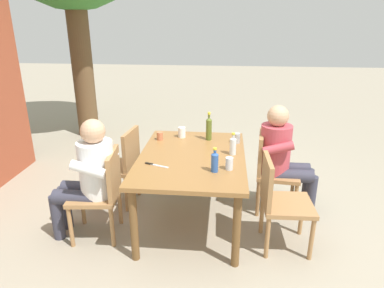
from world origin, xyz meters
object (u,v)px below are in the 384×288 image
bottle_olive (209,128)px  backpack_by_near_side (186,157)px  person_in_white_shirt (89,174)px  cup_glass (229,164)px  table_knife (155,165)px  dining_table (192,164)px  chair_near_right (270,168)px  person_in_plaid_shirt (282,154)px  bottle_clear (233,145)px  chair_far_left (102,190)px  cup_terracotta (160,136)px  chair_near_left (279,199)px  chair_far_right (122,163)px  cup_white (182,132)px  cup_steel (237,138)px  bottle_blue (215,161)px

bottle_olive → backpack_by_near_side: 1.06m
person_in_white_shirt → cup_glass: bearing=-88.3°
table_knife → person_in_white_shirt: bearing=95.8°
dining_table → chair_near_right: (0.34, -0.82, -0.16)m
table_knife → person_in_plaid_shirt: bearing=-64.1°
chair_near_right → bottle_clear: bearing=123.0°
chair_far_left → cup_terracotta: 0.90m
chair_near_left → backpack_by_near_side: chair_near_left is taller
chair_far_right → cup_terracotta: (0.10, -0.42, 0.29)m
chair_far_left → backpack_by_near_side: size_ratio=1.99×
chair_near_left → cup_glass: chair_near_left is taller
table_knife → cup_glass: bearing=-92.0°
chair_near_right → table_knife: 1.31m
dining_table → cup_glass: size_ratio=13.04×
chair_near_right → cup_terracotta: size_ratio=10.00×
cup_white → cup_steel: size_ratio=1.07×
bottle_clear → cup_terracotta: bearing=65.9°
chair_far_right → bottle_olive: 1.04m
cup_steel → person_in_plaid_shirt: bearing=-98.5°
bottle_blue → cup_glass: 0.15m
bottle_olive → table_knife: (-0.75, 0.45, -0.13)m
table_knife → backpack_by_near_side: (1.50, -0.11, -0.53)m
chair_near_right → bottle_clear: (-0.27, 0.42, 0.35)m
person_in_white_shirt → cup_white: (0.86, -0.76, 0.14)m
chair_near_right → cup_glass: bearing=144.3°
cup_steel → person_in_white_shirt: bearing=118.2°
cup_white → chair_near_left: bearing=-131.4°
bottle_blue → bottle_olive: (0.83, 0.09, 0.04)m
cup_glass → chair_near_left: bearing=-95.1°
person_in_plaid_shirt → bottle_olive: person_in_plaid_shirt is taller
chair_near_left → cup_terracotta: bearing=58.0°
cup_terracotta → cup_steel: bearing=-91.3°
dining_table → person_in_plaid_shirt: (0.33, -0.92, 0.01)m
person_in_plaid_shirt → bottle_clear: bearing=116.5°
chair_near_right → chair_near_left: bearing=180.0°
chair_far_right → backpack_by_near_side: bearing=-34.0°
person_in_white_shirt → table_knife: bearing=-84.2°
chair_near_right → table_knife: size_ratio=3.73×
chair_far_right → cup_steel: (0.08, -1.26, 0.30)m
chair_far_right → person_in_plaid_shirt: 1.75m
bottle_clear → dining_table: bearing=99.7°
chair_far_right → person_in_plaid_shirt: bearing=-89.7°
chair_far_left → backpack_by_near_side: (1.55, -0.61, -0.28)m
dining_table → chair_near_right: 0.90m
chair_near_right → person_in_plaid_shirt: size_ratio=0.74×
cup_white → cup_steel: (-0.13, -0.61, -0.00)m
chair_far_right → person_in_white_shirt: size_ratio=0.74×
person_in_plaid_shirt → chair_far_left: bearing=110.6°
dining_table → bottle_clear: (0.07, -0.40, 0.18)m
table_knife → bottle_blue: bearing=-98.4°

